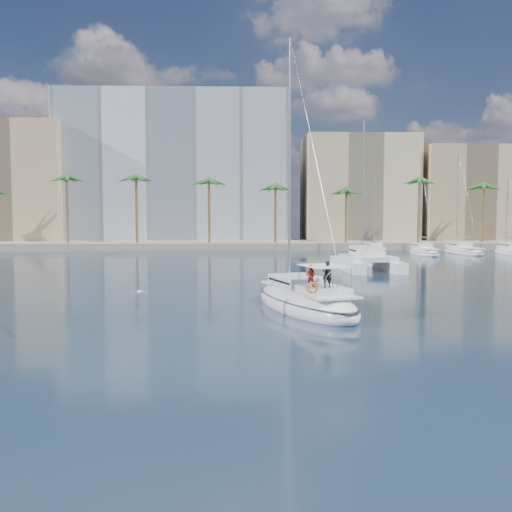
{
  "coord_description": "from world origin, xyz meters",
  "views": [
    {
      "loc": [
        -0.19,
        -36.1,
        5.82
      ],
      "look_at": [
        0.96,
        1.5,
        3.05
      ],
      "focal_mm": 40.0,
      "sensor_mm": 36.0,
      "label": 1
    }
  ],
  "objects": [
    {
      "name": "moored_yacht_c",
      "position": [
        33.0,
        47.0,
        0.0
      ],
      "size": [
        3.98,
        12.33,
        15.54
      ],
      "primitive_type": null,
      "rotation": [
        0.0,
        0.0,
        0.03
      ],
      "color": "white",
      "rests_on": "ground"
    },
    {
      "name": "moored_yacht_a",
      "position": [
        20.0,
        47.0,
        0.0
      ],
      "size": [
        3.37,
        9.52,
        11.9
      ],
      "primitive_type": null,
      "rotation": [
        0.0,
        0.0,
        -0.07
      ],
      "color": "white",
      "rests_on": "ground"
    },
    {
      "name": "building_beige",
      "position": [
        22.0,
        70.0,
        10.0
      ],
      "size": [
        20.0,
        14.0,
        20.0
      ],
      "primitive_type": "cube",
      "color": "tan",
      "rests_on": "ground"
    },
    {
      "name": "palm_centre",
      "position": [
        0.0,
        57.0,
        10.28
      ],
      "size": [
        3.6,
        3.6,
        12.3
      ],
      "color": "brown",
      "rests_on": "ground"
    },
    {
      "name": "main_sloop",
      "position": [
        3.86,
        -1.76,
        0.54
      ],
      "size": [
        7.27,
        12.54,
        17.74
      ],
      "rotation": [
        0.0,
        0.0,
        0.31
      ],
      "color": "white",
      "rests_on": "ground"
    },
    {
      "name": "building_tan_left",
      "position": [
        -42.0,
        69.0,
        11.0
      ],
      "size": [
        22.0,
        14.0,
        22.0
      ],
      "primitive_type": "cube",
      "color": "tan",
      "rests_on": "ground"
    },
    {
      "name": "ground",
      "position": [
        0.0,
        0.0,
        0.0
      ],
      "size": [
        160.0,
        160.0,
        0.0
      ],
      "primitive_type": "plane",
      "color": "black",
      "rests_on": "ground"
    },
    {
      "name": "palm_right",
      "position": [
        34.0,
        57.0,
        10.28
      ],
      "size": [
        3.6,
        3.6,
        12.3
      ],
      "color": "brown",
      "rests_on": "ground"
    },
    {
      "name": "catamaran",
      "position": [
        13.19,
        22.9,
        1.11
      ],
      "size": [
        5.93,
        10.94,
        15.7
      ],
      "rotation": [
        0.0,
        0.0,
        0.06
      ],
      "color": "white",
      "rests_on": "ground"
    },
    {
      "name": "seagull",
      "position": [
        -6.81,
        1.72,
        0.66
      ],
      "size": [
        1.21,
        0.52,
        0.22
      ],
      "color": "silver",
      "rests_on": "ground"
    },
    {
      "name": "palm_left",
      "position": [
        -34.0,
        57.0,
        10.28
      ],
      "size": [
        3.6,
        3.6,
        12.3
      ],
      "color": "brown",
      "rests_on": "ground"
    },
    {
      "name": "quay",
      "position": [
        0.0,
        61.0,
        0.6
      ],
      "size": [
        120.0,
        14.0,
        1.2
      ],
      "primitive_type": "cube",
      "color": "gray",
      "rests_on": "ground"
    },
    {
      "name": "building_tan_right",
      "position": [
        42.0,
        68.0,
        9.0
      ],
      "size": [
        18.0,
        12.0,
        18.0
      ],
      "primitive_type": "cube",
      "color": "tan",
      "rests_on": "ground"
    },
    {
      "name": "moored_yacht_b",
      "position": [
        26.5,
        45.0,
        0.0
      ],
      "size": [
        3.32,
        10.83,
        13.72
      ],
      "primitive_type": null,
      "rotation": [
        0.0,
        0.0,
        -0.02
      ],
      "color": "white",
      "rests_on": "ground"
    },
    {
      "name": "building_modern",
      "position": [
        -12.0,
        73.0,
        14.0
      ],
      "size": [
        42.0,
        16.0,
        28.0
      ],
      "primitive_type": "cube",
      "color": "silver",
      "rests_on": "ground"
    }
  ]
}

